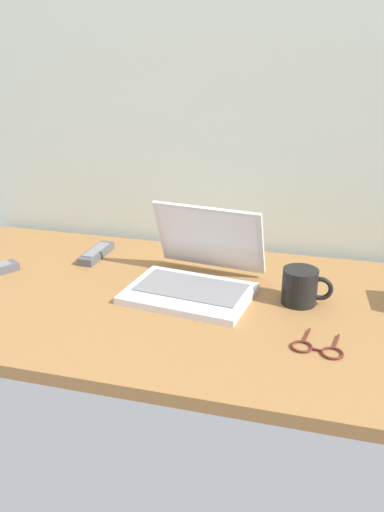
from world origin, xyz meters
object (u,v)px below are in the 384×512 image
laptop (196,273)px  remote_control_near (96,253)px  eyeglasses (317,349)px  coffee_mug (301,286)px

laptop → remote_control_near: 0.37m
laptop → eyeglasses: laptop is taller
laptop → remote_control_near: size_ratio=2.10×
remote_control_near → eyeglasses: (0.67, -0.36, -0.01)m
coffee_mug → eyeglasses: size_ratio=1.06×
laptop → eyeglasses: size_ratio=2.91×
coffee_mug → eyeglasses: (0.05, -0.21, -0.04)m
remote_control_near → eyeglasses: bearing=-28.3°
laptop → remote_control_near: laptop is taller
remote_control_near → coffee_mug: bearing=-13.5°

